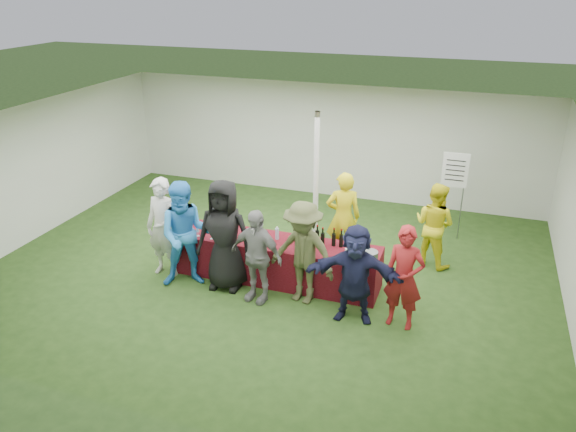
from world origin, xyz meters
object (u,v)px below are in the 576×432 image
(customer_3, at_px, (256,256))
(customer_4, at_px, (303,253))
(wine_list_sign, at_px, (454,177))
(dump_bucket, at_px, (370,257))
(customer_5, at_px, (355,274))
(customer_1, at_px, (186,235))
(customer_0, at_px, (163,228))
(customer_2, at_px, (224,235))
(customer_6, at_px, (404,278))
(serving_table, at_px, (277,260))
(staff_pourer, at_px, (343,217))
(staff_back, at_px, (434,225))

(customer_3, distance_m, customer_4, 0.76)
(wine_list_sign, bearing_deg, dump_bucket, -109.31)
(customer_3, distance_m, customer_5, 1.64)
(customer_1, height_order, customer_3, customer_1)
(wine_list_sign, xyz_separation_m, customer_4, (-2.08, -3.30, -0.44))
(wine_list_sign, distance_m, customer_0, 5.69)
(customer_0, bearing_deg, wine_list_sign, 40.21)
(wine_list_sign, distance_m, customer_2, 4.78)
(customer_0, bearing_deg, customer_5, 0.36)
(customer_4, bearing_deg, customer_1, -164.40)
(dump_bucket, xyz_separation_m, customer_0, (-3.61, -0.23, 0.07))
(wine_list_sign, distance_m, customer_6, 3.54)
(wine_list_sign, relative_size, customer_0, 0.99)
(customer_1, bearing_deg, wine_list_sign, 14.58)
(customer_1, xyz_separation_m, customer_2, (0.65, 0.14, 0.03))
(serving_table, height_order, wine_list_sign, wine_list_sign)
(customer_1, bearing_deg, serving_table, -0.75)
(customer_1, xyz_separation_m, customer_3, (1.31, -0.09, -0.14))
(customer_3, xyz_separation_m, customer_5, (1.64, -0.04, -0.01))
(customer_5, bearing_deg, dump_bucket, 72.85)
(staff_pourer, xyz_separation_m, customer_3, (-0.98, -1.83, -0.07))
(dump_bucket, xyz_separation_m, wine_list_sign, (1.05, 3.01, 0.48))
(staff_pourer, height_order, customer_5, staff_pourer)
(customer_5, relative_size, customer_6, 0.97)
(staff_back, bearing_deg, wine_list_sign, -73.98)
(serving_table, xyz_separation_m, customer_2, (-0.75, -0.50, 0.59))
(wine_list_sign, bearing_deg, customer_4, -122.18)
(staff_pourer, bearing_deg, wine_list_sign, -154.84)
(wine_list_sign, bearing_deg, customer_6, -97.14)
(wine_list_sign, distance_m, customer_5, 3.77)
(staff_back, xyz_separation_m, customer_0, (-4.46, -1.95, 0.11))
(customer_2, xyz_separation_m, customer_4, (1.39, -0.02, -0.09))
(wine_list_sign, distance_m, staff_back, 1.40)
(wine_list_sign, xyz_separation_m, staff_pourer, (-1.82, -1.68, -0.44))
(customer_1, height_order, customer_5, customer_1)
(customer_0, xyz_separation_m, customer_2, (1.20, -0.05, 0.06))
(staff_pourer, xyz_separation_m, customer_2, (-1.64, -1.61, 0.10))
(customer_3, bearing_deg, customer_5, 9.34)
(customer_0, height_order, customer_5, customer_0)
(wine_list_sign, bearing_deg, customer_2, -136.52)
(serving_table, xyz_separation_m, customer_4, (0.63, -0.52, 0.50))
(wine_list_sign, relative_size, customer_5, 1.13)
(customer_2, relative_size, customer_6, 1.18)
(staff_pourer, distance_m, customer_2, 2.30)
(customer_3, bearing_deg, staff_pourer, 72.50)
(serving_table, relative_size, wine_list_sign, 2.00)
(dump_bucket, relative_size, customer_3, 0.17)
(wine_list_sign, xyz_separation_m, staff_back, (-0.21, -1.29, -0.52))
(staff_pourer, distance_m, customer_4, 1.65)
(dump_bucket, bearing_deg, staff_back, 63.83)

